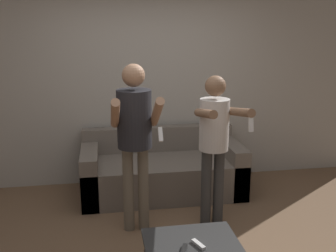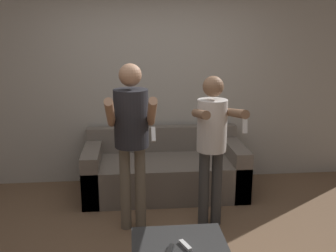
{
  "view_description": "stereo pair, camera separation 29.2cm",
  "coord_description": "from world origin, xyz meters",
  "px_view_note": "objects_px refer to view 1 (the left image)",
  "views": [
    {
      "loc": [
        -0.55,
        -3.23,
        2.07
      ],
      "look_at": [
        0.15,
        0.92,
        0.99
      ],
      "focal_mm": 42.0,
      "sensor_mm": 36.0,
      "label": 1
    },
    {
      "loc": [
        -0.26,
        -3.27,
        2.07
      ],
      "look_at": [
        0.15,
        0.92,
        0.99
      ],
      "focal_mm": 42.0,
      "sensor_mm": 36.0,
      "label": 2
    }
  ],
  "objects_px": {
    "person_standing_left": "(135,129)",
    "remote_far": "(199,244)",
    "couch": "(162,171)",
    "remote_near": "(184,250)",
    "coffee_table": "(192,247)",
    "person_standing_right": "(215,135)"
  },
  "relations": [
    {
      "from": "remote_near",
      "to": "remote_far",
      "type": "relative_size",
      "value": 1.0
    },
    {
      "from": "person_standing_left",
      "to": "remote_far",
      "type": "xyz_separation_m",
      "value": [
        0.39,
        -1.06,
        -0.67
      ]
    },
    {
      "from": "person_standing_left",
      "to": "remote_far",
      "type": "relative_size",
      "value": 11.24
    },
    {
      "from": "person_standing_left",
      "to": "coffee_table",
      "type": "relative_size",
      "value": 2.29
    },
    {
      "from": "coffee_table",
      "to": "remote_near",
      "type": "xyz_separation_m",
      "value": [
        -0.09,
        -0.12,
        0.06
      ]
    },
    {
      "from": "couch",
      "to": "coffee_table",
      "type": "distance_m",
      "value": 1.9
    },
    {
      "from": "couch",
      "to": "remote_near",
      "type": "height_order",
      "value": "couch"
    },
    {
      "from": "couch",
      "to": "remote_near",
      "type": "distance_m",
      "value": 2.03
    },
    {
      "from": "person_standing_right",
      "to": "remote_far",
      "type": "distance_m",
      "value": 1.27
    },
    {
      "from": "couch",
      "to": "person_standing_right",
      "type": "relative_size",
      "value": 1.24
    },
    {
      "from": "couch",
      "to": "person_standing_left",
      "type": "height_order",
      "value": "person_standing_left"
    },
    {
      "from": "coffee_table",
      "to": "person_standing_left",
      "type": "bearing_deg",
      "value": 109.55
    },
    {
      "from": "person_standing_right",
      "to": "person_standing_left",
      "type": "bearing_deg",
      "value": 179.36
    },
    {
      "from": "couch",
      "to": "person_standing_left",
      "type": "bearing_deg",
      "value": -114.13
    },
    {
      "from": "couch",
      "to": "remote_near",
      "type": "bearing_deg",
      "value": -93.88
    },
    {
      "from": "person_standing_left",
      "to": "remote_near",
      "type": "distance_m",
      "value": 1.33
    },
    {
      "from": "person_standing_right",
      "to": "remote_near",
      "type": "xyz_separation_m",
      "value": [
        -0.54,
        -1.11,
        -0.57
      ]
    },
    {
      "from": "person_standing_left",
      "to": "remote_near",
      "type": "height_order",
      "value": "person_standing_left"
    },
    {
      "from": "remote_far",
      "to": "couch",
      "type": "bearing_deg",
      "value": 89.7
    },
    {
      "from": "couch",
      "to": "person_standing_right",
      "type": "height_order",
      "value": "person_standing_right"
    },
    {
      "from": "coffee_table",
      "to": "remote_near",
      "type": "distance_m",
      "value": 0.16
    },
    {
      "from": "couch",
      "to": "person_standing_right",
      "type": "xyz_separation_m",
      "value": [
        0.4,
        -0.91,
        0.71
      ]
    }
  ]
}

